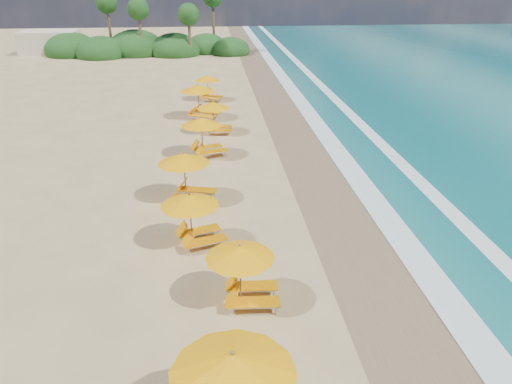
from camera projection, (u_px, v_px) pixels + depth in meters
The scene contains 12 objects.
ground at pixel (256, 218), 20.08m from camera, with size 160.00×160.00×0.00m, color tan.
wet_sand at pixel (348, 213), 20.42m from camera, with size 4.00×160.00×0.01m, color #856E4F.
surf_foam at pixel (408, 210), 20.65m from camera, with size 4.00×160.00×0.01m.
station_3 at pixel (246, 271), 14.38m from camera, with size 2.39×2.22×2.15m.
station_4 at pixel (195, 216), 17.56m from camera, with size 2.78×2.72×2.20m.
station_5 at pixel (189, 174), 21.04m from camera, with size 2.89×2.79×2.34m.
station_6 at pixel (205, 134), 26.36m from camera, with size 2.96×2.90×2.32m.
station_7 at pixel (216, 115), 30.18m from camera, with size 2.41×2.25×2.13m.
station_8 at pixel (201, 99), 33.15m from camera, with size 3.29×3.27×2.51m.
station_9 at pixel (210, 86), 38.06m from camera, with size 2.70×2.65×2.10m.
treeline at pixel (144, 47), 59.91m from camera, with size 25.80×8.80×9.74m.
beach_building at pixel (51, 42), 60.94m from camera, with size 7.00×5.00×2.80m, color beige.
Camera 1 is at (-1.70, -17.68, 9.43)m, focal length 33.16 mm.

